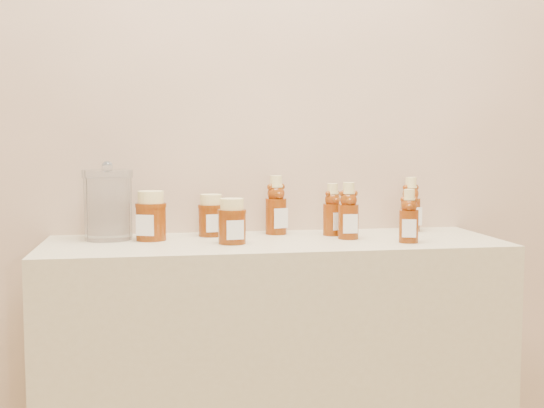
{
  "coord_description": "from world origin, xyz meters",
  "views": [
    {
      "loc": [
        -0.3,
        -0.2,
        1.16
      ],
      "look_at": [
        -0.01,
        1.52,
        1.0
      ],
      "focal_mm": 45.0,
      "sensor_mm": 36.0,
      "label": 1
    }
  ],
  "objects": [
    {
      "name": "bear_bottle_back_mid",
      "position": [
        0.18,
        1.63,
        0.98
      ],
      "size": [
        0.07,
        0.07,
        0.16
      ],
      "primitive_type": null,
      "rotation": [
        0.0,
        0.0,
        0.43
      ],
      "color": "#612407",
      "rests_on": "display_table"
    },
    {
      "name": "bear_bottle_front_right",
      "position": [
        0.34,
        1.46,
        0.98
      ],
      "size": [
        0.07,
        0.07,
        0.16
      ],
      "primitive_type": null,
      "rotation": [
        0.0,
        0.0,
        -0.32
      ],
      "color": "#612407",
      "rests_on": "display_table"
    },
    {
      "name": "bear_bottle_front_left",
      "position": [
        0.2,
        1.55,
        0.99
      ],
      "size": [
        0.06,
        0.06,
        0.17
      ],
      "primitive_type": null,
      "rotation": [
        0.0,
        0.0,
        -0.08
      ],
      "color": "#612407",
      "rests_on": "display_table"
    },
    {
      "name": "glass_canister",
      "position": [
        -0.43,
        1.64,
        1.0
      ],
      "size": [
        0.15,
        0.15,
        0.2
      ],
      "primitive_type": null,
      "rotation": [
        0.0,
        0.0,
        0.11
      ],
      "color": "white",
      "rests_on": "display_table"
    },
    {
      "name": "honey_jar_back",
      "position": [
        -0.16,
        1.67,
        0.96
      ],
      "size": [
        0.08,
        0.08,
        0.12
      ],
      "primitive_type": null,
      "rotation": [
        0.0,
        0.0,
        0.15
      ],
      "color": "#612407",
      "rests_on": "display_table"
    },
    {
      "name": "bear_bottle_back_left",
      "position": [
        0.03,
        1.68,
        0.99
      ],
      "size": [
        0.08,
        0.08,
        0.19
      ],
      "primitive_type": null,
      "rotation": [
        0.0,
        0.0,
        0.3
      ],
      "color": "#612407",
      "rests_on": "display_table"
    },
    {
      "name": "honey_jar_left",
      "position": [
        -0.32,
        1.61,
        0.97
      ],
      "size": [
        0.11,
        0.11,
        0.13
      ],
      "primitive_type": null,
      "rotation": [
        0.0,
        0.0,
        -0.39
      ],
      "color": "#612407",
      "rests_on": "display_table"
    },
    {
      "name": "bear_bottle_back_right",
      "position": [
        0.42,
        1.68,
        0.99
      ],
      "size": [
        0.07,
        0.07,
        0.18
      ],
      "primitive_type": null,
      "rotation": [
        0.0,
        0.0,
        0.21
      ],
      "color": "#612407",
      "rests_on": "display_table"
    },
    {
      "name": "display_table",
      "position": [
        0.0,
        1.55,
        0.45
      ],
      "size": [
        1.2,
        0.4,
        0.9
      ],
      "primitive_type": "cube",
      "color": "#C2B68E",
      "rests_on": "ground"
    },
    {
      "name": "wall_back",
      "position": [
        0.0,
        1.75,
        1.35
      ],
      "size": [
        3.5,
        0.02,
        2.7
      ],
      "primitive_type": "cube",
      "color": "tan",
      "rests_on": "ground"
    },
    {
      "name": "honey_jar_front",
      "position": [
        -0.12,
        1.52,
        0.96
      ],
      "size": [
        0.08,
        0.08,
        0.12
      ],
      "primitive_type": null,
      "rotation": [
        0.0,
        0.0,
        0.12
      ],
      "color": "#612407",
      "rests_on": "display_table"
    }
  ]
}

